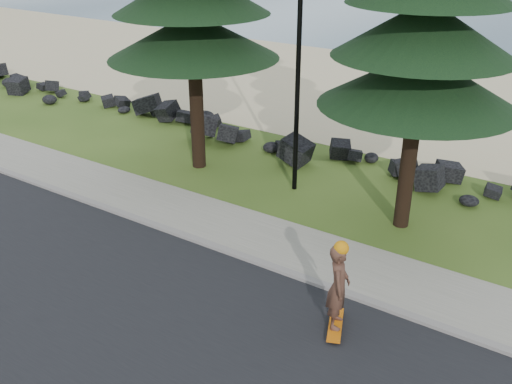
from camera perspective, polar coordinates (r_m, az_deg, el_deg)
ground at (r=14.92m, az=-2.27°, el=-4.07°), size 160.00×160.00×0.00m
road at (r=12.17m, az=-14.91°, el=-12.76°), size 160.00×7.00×0.02m
kerb at (r=14.27m, az=-4.37°, el=-5.39°), size 160.00×0.20×0.10m
sidewalk at (r=15.04m, az=-1.83°, el=-3.62°), size 160.00×2.00×0.08m
beach_sand at (r=27.15m, az=15.91°, el=8.96°), size 160.00×15.00×0.01m
seawall_boulders at (r=19.27m, az=7.39°, el=2.92°), size 60.00×2.40×1.10m
lamp_post at (r=15.99m, az=4.30°, el=13.86°), size 0.25×0.14×8.14m
skateboarder at (r=11.22m, az=8.23°, el=-9.38°), size 0.64×1.10×2.01m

